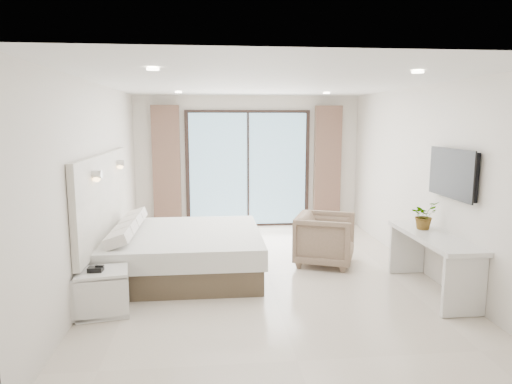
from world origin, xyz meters
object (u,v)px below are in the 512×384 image
console_desk (433,250)px  armchair (325,237)px  nightstand (103,292)px  bed (182,252)px

console_desk → armchair: (-1.07, 1.30, -0.13)m
armchair → console_desk: bearing=-118.9°
nightstand → console_desk: size_ratio=0.38×
nightstand → armchair: (2.99, 1.57, 0.17)m
console_desk → armchair: 1.69m
nightstand → console_desk: (4.06, 0.27, 0.31)m
nightstand → armchair: size_ratio=0.74×
console_desk → armchair: bearing=129.5°
bed → nightstand: bearing=-121.5°
bed → nightstand: 1.56m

